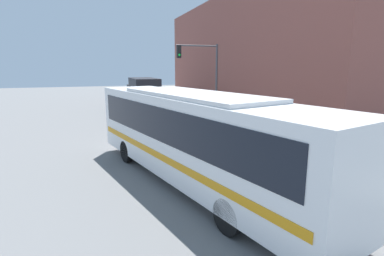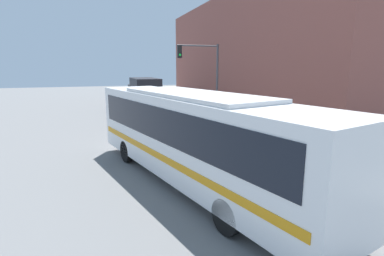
{
  "view_description": "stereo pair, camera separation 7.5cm",
  "coord_description": "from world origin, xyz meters",
  "px_view_note": "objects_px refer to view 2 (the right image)",
  "views": [
    {
      "loc": [
        -4.09,
        -10.43,
        4.28
      ],
      "look_at": [
        0.36,
        2.55,
        1.47
      ],
      "focal_mm": 28.0,
      "sensor_mm": 36.0,
      "label": 1
    },
    {
      "loc": [
        -4.02,
        -10.45,
        4.28
      ],
      "look_at": [
        0.36,
        2.55,
        1.47
      ],
      "focal_mm": 28.0,
      "sensor_mm": 36.0,
      "label": 2
    }
  ],
  "objects_px": {
    "parking_meter": "(219,111)",
    "fire_hydrant": "(254,130)",
    "pedestrian_near_corner": "(213,102)",
    "traffic_light_pole": "(204,69)",
    "delivery_truck": "(144,93)",
    "city_bus": "(192,132)"
  },
  "relations": [
    {
      "from": "parking_meter",
      "to": "fire_hydrant",
      "type": "bearing_deg",
      "value": -90.0
    },
    {
      "from": "parking_meter",
      "to": "pedestrian_near_corner",
      "type": "xyz_separation_m",
      "value": [
        1.46,
        4.76,
        0.08
      ]
    },
    {
      "from": "fire_hydrant",
      "to": "traffic_light_pole",
      "type": "distance_m",
      "value": 7.01
    },
    {
      "from": "delivery_truck",
      "to": "traffic_light_pole",
      "type": "distance_m",
      "value": 8.9
    },
    {
      "from": "city_bus",
      "to": "fire_hydrant",
      "type": "bearing_deg",
      "value": 29.47
    },
    {
      "from": "fire_hydrant",
      "to": "pedestrian_near_corner",
      "type": "height_order",
      "value": "pedestrian_near_corner"
    },
    {
      "from": "delivery_truck",
      "to": "fire_hydrant",
      "type": "height_order",
      "value": "delivery_truck"
    },
    {
      "from": "delivery_truck",
      "to": "traffic_light_pole",
      "type": "relative_size",
      "value": 1.25
    },
    {
      "from": "delivery_truck",
      "to": "fire_hydrant",
      "type": "relative_size",
      "value": 8.85
    },
    {
      "from": "city_bus",
      "to": "delivery_truck",
      "type": "xyz_separation_m",
      "value": [
        1.51,
        19.37,
        -0.21
      ]
    },
    {
      "from": "city_bus",
      "to": "fire_hydrant",
      "type": "height_order",
      "value": "city_bus"
    },
    {
      "from": "fire_hydrant",
      "to": "pedestrian_near_corner",
      "type": "bearing_deg",
      "value": 81.63
    },
    {
      "from": "fire_hydrant",
      "to": "traffic_light_pole",
      "type": "bearing_deg",
      "value": 98.7
    },
    {
      "from": "parking_meter",
      "to": "pedestrian_near_corner",
      "type": "height_order",
      "value": "pedestrian_near_corner"
    },
    {
      "from": "parking_meter",
      "to": "pedestrian_near_corner",
      "type": "relative_size",
      "value": 0.68
    },
    {
      "from": "city_bus",
      "to": "delivery_truck",
      "type": "bearing_deg",
      "value": 71.47
    },
    {
      "from": "city_bus",
      "to": "delivery_truck",
      "type": "height_order",
      "value": "city_bus"
    },
    {
      "from": "city_bus",
      "to": "traffic_light_pole",
      "type": "xyz_separation_m",
      "value": [
        4.83,
        11.46,
        2.15
      ]
    },
    {
      "from": "pedestrian_near_corner",
      "to": "city_bus",
      "type": "bearing_deg",
      "value": -115.11
    },
    {
      "from": "city_bus",
      "to": "pedestrian_near_corner",
      "type": "xyz_separation_m",
      "value": [
        7.2,
        15.37,
        -0.88
      ]
    },
    {
      "from": "city_bus",
      "to": "fire_hydrant",
      "type": "relative_size",
      "value": 15.33
    },
    {
      "from": "delivery_truck",
      "to": "fire_hydrant",
      "type": "xyz_separation_m",
      "value": [
        4.24,
        -13.91,
        -1.16
      ]
    }
  ]
}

